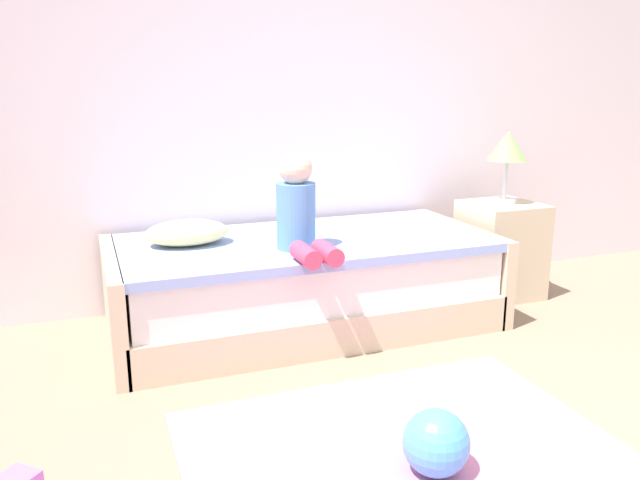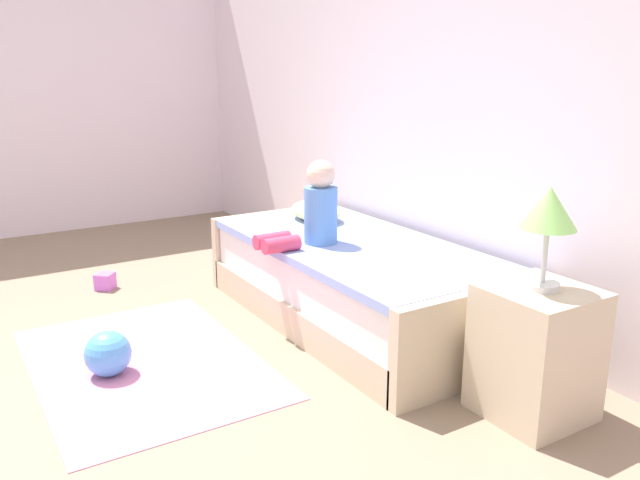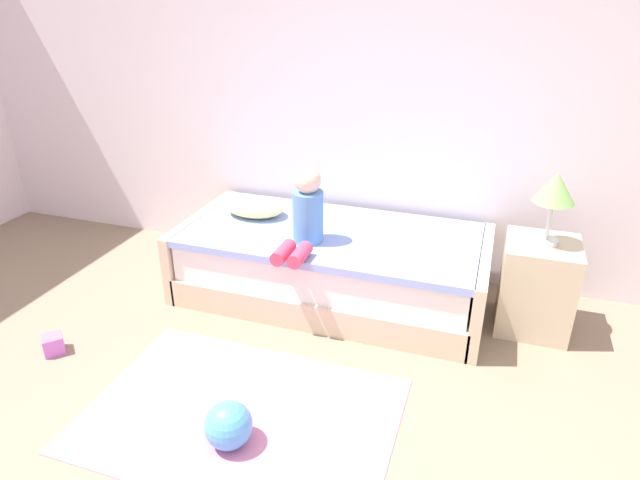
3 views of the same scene
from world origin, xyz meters
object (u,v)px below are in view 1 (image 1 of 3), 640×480
Objects in this scene: bed at (304,282)px; table_lamp at (507,150)px; nightstand at (500,249)px; toy_ball at (436,443)px; child_figure at (299,211)px; pillow at (187,232)px.

table_lamp is (1.35, 0.05, 0.69)m from bed.
toy_ball is (-1.39, -1.54, -0.18)m from nightstand.
table_lamp is (-0.00, 0.00, 0.64)m from nightstand.
table_lamp is at bearing 180.00° from nightstand.
pillow is at bearing 147.50° from child_figure.
child_figure is at bearing -114.76° from bed.
child_figure reaches higher than nightstand.
child_figure is 2.16× the size of toy_ball.
table_lamp reaches higher than pillow.
pillow is at bearing 170.85° from bed.
child_figure is 0.63m from pillow.
bed is 4.80× the size of pillow.
child_figure is 1.16× the size of pillow.
pillow is at bearing 178.42° from nightstand.
pillow is (-1.97, 0.05, -0.37)m from table_lamp.
bed reaches higher than toy_ball.
pillow reaches higher than bed.
table_lamp is 1.90× the size of toy_ball.
nightstand is 1.18× the size of child_figure.
child_figure is at bearing -169.33° from table_lamp.
nightstand is at bearing 47.85° from toy_ball.
child_figure is at bearing -169.33° from nightstand.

